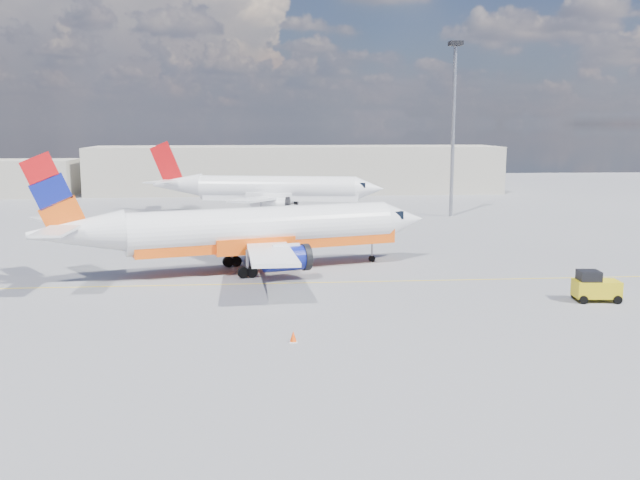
{
  "coord_description": "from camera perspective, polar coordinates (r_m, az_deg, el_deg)",
  "views": [
    {
      "loc": [
        -1.51,
        -49.18,
        11.78
      ],
      "look_at": [
        2.84,
        1.46,
        3.5
      ],
      "focal_mm": 40.0,
      "sensor_mm": 36.0,
      "label": 1
    }
  ],
  "objects": [
    {
      "name": "ground",
      "position": [
        50.59,
        -3.07,
        -4.23
      ],
      "size": [
        240.0,
        240.0,
        0.0
      ],
      "primitive_type": "plane",
      "color": "slate",
      "rests_on": "ground"
    },
    {
      "name": "second_jet",
      "position": [
        95.45,
        -4.01,
        4.06
      ],
      "size": [
        31.63,
        24.51,
        9.55
      ],
      "rotation": [
        0.0,
        0.0,
        -0.18
      ],
      "color": "white",
      "rests_on": "ground"
    },
    {
      "name": "gse_tug",
      "position": [
        51.37,
        21.15,
        -3.5
      ],
      "size": [
        3.07,
        2.04,
        2.09
      ],
      "rotation": [
        0.0,
        0.0,
        -0.08
      ],
      "color": "black",
      "rests_on": "ground"
    },
    {
      "name": "terminal_main",
      "position": [
        124.59,
        -1.91,
        5.67
      ],
      "size": [
        70.0,
        14.0,
        8.0
      ],
      "primitive_type": "cube",
      "color": "#BEB6A3",
      "rests_on": "ground"
    },
    {
      "name": "floodlight_mast",
      "position": [
        93.06,
        10.64,
        9.96
      ],
      "size": [
        1.61,
        1.61,
        22.0
      ],
      "color": "gray",
      "rests_on": "ground"
    },
    {
      "name": "traffic_cone",
      "position": [
        39.28,
        -2.16,
        -7.74
      ],
      "size": [
        0.45,
        0.45,
        0.63
      ],
      "color": "white",
      "rests_on": "ground"
    },
    {
      "name": "main_jet",
      "position": [
        57.48,
        -5.61,
        0.74
      ],
      "size": [
        32.9,
        25.06,
        9.96
      ],
      "rotation": [
        0.0,
        0.0,
        0.29
      ],
      "color": "white",
      "rests_on": "ground"
    },
    {
      "name": "taxi_line",
      "position": [
        53.51,
        -3.17,
        -3.47
      ],
      "size": [
        70.0,
        0.15,
        0.01
      ],
      "primitive_type": "cube",
      "color": "yellow",
      "rests_on": "ground"
    }
  ]
}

